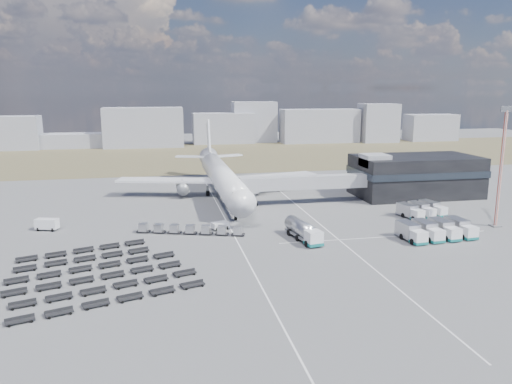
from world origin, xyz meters
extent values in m
plane|color=#565659|center=(0.00, 0.00, 0.00)|extent=(420.00, 420.00, 0.00)
cube|color=brown|center=(0.00, 110.00, 0.01)|extent=(420.00, 90.00, 0.01)
cube|color=silver|center=(-2.00, 5.00, 0.01)|extent=(0.25, 110.00, 0.01)
cube|color=silver|center=(16.00, 5.00, 0.01)|extent=(0.25, 110.00, 0.01)
cube|color=silver|center=(25.00, -8.00, 0.01)|extent=(40.00, 0.25, 0.01)
cube|color=black|center=(48.00, 24.00, 5.00)|extent=(30.00, 16.00, 10.00)
cube|color=#262D38|center=(48.00, 24.00, 6.20)|extent=(30.40, 16.40, 1.60)
cube|color=#939399|center=(36.00, 22.00, 9.50)|extent=(6.00, 6.00, 3.00)
cube|color=#939399|center=(18.10, 20.50, 5.10)|extent=(29.80, 3.00, 3.00)
cube|color=#939399|center=(4.70, 20.00, 5.10)|extent=(4.00, 3.60, 3.40)
cylinder|color=slate|center=(6.20, 20.50, 2.55)|extent=(0.70, 0.70, 5.10)
cylinder|color=black|center=(6.20, 20.50, 0.45)|extent=(1.40, 0.90, 1.40)
cylinder|color=silver|center=(0.00, 30.00, 5.30)|extent=(5.60, 48.00, 5.60)
cone|color=silver|center=(0.00, 3.50, 5.30)|extent=(5.60, 5.00, 5.60)
cone|color=silver|center=(0.00, 58.00, 6.10)|extent=(5.60, 8.00, 5.60)
cube|color=black|center=(0.00, 5.50, 6.10)|extent=(2.20, 2.00, 0.80)
cube|color=silver|center=(-13.00, 35.00, 4.10)|extent=(25.59, 11.38, 0.50)
cube|color=silver|center=(13.00, 35.00, 4.10)|extent=(25.59, 11.38, 0.50)
cylinder|color=slate|center=(-9.50, 33.00, 2.40)|extent=(3.00, 5.00, 3.00)
cylinder|color=slate|center=(9.50, 33.00, 2.40)|extent=(3.00, 5.00, 3.00)
cube|color=silver|center=(-5.50, 60.00, 6.50)|extent=(9.49, 5.63, 0.35)
cube|color=silver|center=(5.50, 60.00, 6.50)|extent=(9.49, 5.63, 0.35)
cube|color=silver|center=(0.00, 61.00, 11.80)|extent=(0.50, 9.06, 11.45)
cylinder|color=slate|center=(0.00, 9.00, 1.25)|extent=(0.50, 0.50, 2.50)
cylinder|color=slate|center=(-3.20, 34.00, 1.25)|extent=(0.60, 0.60, 2.50)
cylinder|color=slate|center=(3.20, 34.00, 1.25)|extent=(0.60, 0.60, 2.50)
cylinder|color=black|center=(0.00, 9.00, 0.50)|extent=(0.50, 1.20, 1.20)
cube|color=#9394A0|center=(-82.14, 146.67, 7.30)|extent=(32.49, 12.00, 14.59)
cube|color=#9394A0|center=(-52.83, 149.01, 3.20)|extent=(52.27, 12.00, 6.41)
cube|color=#9394A0|center=(-21.11, 144.97, 8.99)|extent=(35.54, 12.00, 17.98)
cube|color=#9394A0|center=(16.77, 154.35, 7.34)|extent=(29.45, 12.00, 14.67)
cube|color=#9394A0|center=(32.58, 157.36, 9.97)|extent=(21.48, 12.00, 19.94)
cube|color=#9394A0|center=(64.09, 148.78, 8.19)|extent=(38.47, 12.00, 16.38)
cube|color=#9394A0|center=(93.64, 145.19, 9.47)|extent=(18.11, 12.00, 18.95)
cube|color=#9394A0|center=(123.39, 146.86, 6.67)|extent=(25.41, 12.00, 13.34)
cube|color=silver|center=(10.35, -10.83, 1.55)|extent=(2.96, 2.96, 2.46)
cube|color=#126564|center=(10.35, -10.83, 0.59)|extent=(3.08, 3.08, 0.53)
cylinder|color=#AEADB2|center=(9.46, -5.68, 2.03)|extent=(3.99, 8.35, 2.67)
cube|color=slate|center=(9.46, -5.68, 0.80)|extent=(3.88, 8.33, 0.37)
cylinder|color=black|center=(9.73, -7.26, 0.53)|extent=(2.94, 1.63, 1.17)
cube|color=silver|center=(-4.00, 2.83, 0.72)|extent=(3.59, 2.72, 1.44)
cube|color=silver|center=(-36.42, 8.67, 1.11)|extent=(4.52, 3.02, 2.23)
cube|color=silver|center=(15.57, 38.49, 1.73)|extent=(4.71, 6.97, 3.02)
cube|color=#126564|center=(15.57, 38.49, 0.49)|extent=(4.85, 7.11, 0.49)
cube|color=silver|center=(28.55, -13.28, 1.32)|extent=(2.52, 2.43, 2.23)
cube|color=#126564|center=(28.55, -13.28, 0.46)|extent=(2.63, 2.54, 0.46)
cube|color=#AEADB2|center=(28.24, -9.74, 1.73)|extent=(2.84, 4.87, 2.64)
cube|color=silver|center=(31.99, -12.98, 1.32)|extent=(2.52, 2.43, 2.23)
cube|color=#126564|center=(31.99, -12.98, 0.46)|extent=(2.63, 2.54, 0.46)
cube|color=#AEADB2|center=(31.69, -9.44, 1.73)|extent=(2.84, 4.87, 2.64)
cube|color=silver|center=(35.44, -12.68, 1.32)|extent=(2.52, 2.43, 2.23)
cube|color=#126564|center=(35.44, -12.68, 0.46)|extent=(2.63, 2.54, 0.46)
cube|color=#AEADB2|center=(35.13, -9.14, 1.73)|extent=(2.84, 4.87, 2.64)
cube|color=silver|center=(38.88, -12.38, 1.32)|extent=(2.52, 2.43, 2.23)
cube|color=#126564|center=(38.88, -12.38, 0.46)|extent=(2.63, 2.54, 0.46)
cube|color=#AEADB2|center=(38.57, -8.84, 1.73)|extent=(2.84, 4.87, 2.64)
cube|color=silver|center=(36.54, 1.52, 1.20)|extent=(2.57, 2.50, 2.03)
cube|color=#126564|center=(36.54, 1.52, 0.41)|extent=(2.68, 2.62, 0.41)
cube|color=#AEADB2|center=(35.71, 4.64, 1.57)|extent=(3.22, 4.67, 2.40)
cube|color=silver|center=(39.57, 2.32, 1.20)|extent=(2.57, 2.50, 2.03)
cube|color=#126564|center=(39.57, 2.32, 0.41)|extent=(2.68, 2.62, 0.41)
cube|color=#AEADB2|center=(38.74, 5.44, 1.57)|extent=(3.22, 4.67, 2.40)
cube|color=silver|center=(42.60, 3.12, 1.20)|extent=(2.57, 2.50, 2.03)
cube|color=#126564|center=(42.60, 3.12, 0.41)|extent=(2.68, 2.62, 0.41)
cube|color=#AEADB2|center=(41.77, 6.24, 1.57)|extent=(3.22, 4.67, 2.40)
cube|color=black|center=(-18.40, 3.46, 0.28)|extent=(2.77, 2.17, 0.17)
cube|color=#AEADB2|center=(-18.40, 3.46, 1.08)|extent=(1.88, 1.88, 1.40)
cube|color=black|center=(-15.55, 2.55, 0.28)|extent=(2.77, 2.17, 0.17)
cube|color=#AEADB2|center=(-15.55, 2.55, 1.08)|extent=(1.88, 1.88, 1.40)
cube|color=black|center=(-12.71, 1.63, 0.28)|extent=(2.77, 2.17, 0.17)
cube|color=#AEADB2|center=(-12.71, 1.63, 1.08)|extent=(1.88, 1.88, 1.40)
cube|color=black|center=(-9.86, 0.72, 0.28)|extent=(2.77, 2.17, 0.17)
cube|color=#AEADB2|center=(-9.86, 0.72, 1.08)|extent=(1.88, 1.88, 1.40)
cube|color=black|center=(-7.01, -0.19, 0.28)|extent=(2.77, 2.17, 0.17)
cube|color=#AEADB2|center=(-7.01, -0.19, 1.08)|extent=(1.88, 1.88, 1.40)
cube|color=black|center=(-4.16, -1.11, 0.28)|extent=(2.77, 2.17, 0.17)
cube|color=#AEADB2|center=(-4.16, -1.11, 1.08)|extent=(1.88, 1.88, 1.40)
cube|color=black|center=(-1.31, -2.02, 0.28)|extent=(2.77, 2.17, 0.17)
cube|color=#AEADB2|center=(-1.31, -2.02, 1.08)|extent=(1.88, 1.88, 1.40)
cube|color=black|center=(-21.45, -27.78, 0.39)|extent=(24.95, 9.57, 0.77)
cube|color=black|center=(-22.86, -23.50, 0.39)|extent=(24.95, 9.57, 0.77)
cube|color=black|center=(-24.26, -19.22, 0.39)|extent=(24.95, 9.57, 0.77)
cube|color=black|center=(-25.67, -14.94, 0.39)|extent=(24.95, 9.57, 0.77)
cube|color=black|center=(-27.08, -10.66, 0.39)|extent=(20.88, 8.23, 0.77)
cube|color=black|center=(-28.48, -6.38, 0.39)|extent=(20.88, 8.23, 0.77)
cylinder|color=#AE2E1B|center=(49.22, -5.57, 11.25)|extent=(0.63, 0.63, 22.49)
cube|color=slate|center=(49.22, -5.57, 22.76)|extent=(2.21, 1.25, 1.08)
cube|color=#565659|center=(49.22, -5.57, 0.13)|extent=(1.80, 1.80, 0.27)
camera|label=1|loc=(-15.16, -88.93, 26.60)|focal=35.00mm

